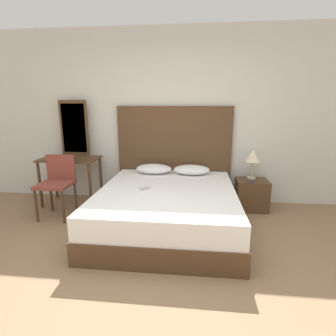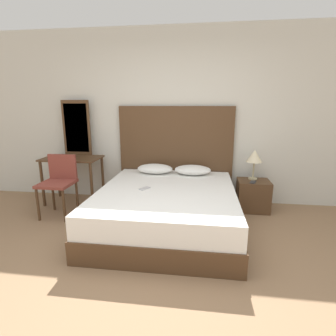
{
  "view_description": "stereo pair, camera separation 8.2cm",
  "coord_description": "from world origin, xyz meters",
  "px_view_note": "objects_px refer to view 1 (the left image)",
  "views": [
    {
      "loc": [
        0.37,
        -1.91,
        1.55
      ],
      "look_at": [
        0.02,
        1.32,
        0.77
      ],
      "focal_mm": 28.0,
      "sensor_mm": 36.0,
      "label": 1
    },
    {
      "loc": [
        0.45,
        -1.9,
        1.55
      ],
      "look_at": [
        0.02,
        1.32,
        0.77
      ],
      "focal_mm": 28.0,
      "sensor_mm": 36.0,
      "label": 2
    }
  ],
  "objects_px": {
    "table_lamp": "(253,156)",
    "chair": "(57,180)",
    "phone_on_bed": "(145,189)",
    "nightstand": "(251,195)",
    "phone_on_nightstand": "(252,181)",
    "bed": "(167,208)",
    "vanity_desk": "(70,166)"
  },
  "relations": [
    {
      "from": "phone_on_bed",
      "to": "nightstand",
      "type": "distance_m",
      "value": 1.69
    },
    {
      "from": "bed",
      "to": "nightstand",
      "type": "distance_m",
      "value": 1.41
    },
    {
      "from": "phone_on_bed",
      "to": "table_lamp",
      "type": "relative_size",
      "value": 0.37
    },
    {
      "from": "bed",
      "to": "phone_on_bed",
      "type": "bearing_deg",
      "value": -175.19
    },
    {
      "from": "bed",
      "to": "phone_on_nightstand",
      "type": "xyz_separation_m",
      "value": [
        1.17,
        0.64,
        0.21
      ]
    },
    {
      "from": "bed",
      "to": "table_lamp",
      "type": "xyz_separation_m",
      "value": [
        1.19,
        0.81,
        0.55
      ]
    },
    {
      "from": "table_lamp",
      "to": "phone_on_nightstand",
      "type": "relative_size",
      "value": 2.72
    },
    {
      "from": "table_lamp",
      "to": "chair",
      "type": "height_order",
      "value": "table_lamp"
    },
    {
      "from": "phone_on_bed",
      "to": "phone_on_nightstand",
      "type": "relative_size",
      "value": 0.99
    },
    {
      "from": "table_lamp",
      "to": "phone_on_nightstand",
      "type": "bearing_deg",
      "value": -98.99
    },
    {
      "from": "bed",
      "to": "chair",
      "type": "distance_m",
      "value": 1.62
    },
    {
      "from": "vanity_desk",
      "to": "chair",
      "type": "height_order",
      "value": "chair"
    },
    {
      "from": "phone_on_bed",
      "to": "vanity_desk",
      "type": "height_order",
      "value": "vanity_desk"
    },
    {
      "from": "phone_on_bed",
      "to": "nightstand",
      "type": "xyz_separation_m",
      "value": [
        1.48,
        0.76,
        -0.29
      ]
    },
    {
      "from": "bed",
      "to": "chair",
      "type": "relative_size",
      "value": 2.3
    },
    {
      "from": "phone_on_bed",
      "to": "nightstand",
      "type": "bearing_deg",
      "value": 26.97
    },
    {
      "from": "phone_on_nightstand",
      "to": "vanity_desk",
      "type": "height_order",
      "value": "vanity_desk"
    },
    {
      "from": "phone_on_bed",
      "to": "chair",
      "type": "bearing_deg",
      "value": 169.13
    },
    {
      "from": "bed",
      "to": "phone_on_bed",
      "type": "relative_size",
      "value": 12.0
    },
    {
      "from": "vanity_desk",
      "to": "phone_on_bed",
      "type": "bearing_deg",
      "value": -28.39
    },
    {
      "from": "nightstand",
      "to": "vanity_desk",
      "type": "xyz_separation_m",
      "value": [
        -2.81,
        -0.04,
        0.38
      ]
    },
    {
      "from": "bed",
      "to": "chair",
      "type": "bearing_deg",
      "value": 171.9
    },
    {
      "from": "phone_on_nightstand",
      "to": "chair",
      "type": "xyz_separation_m",
      "value": [
        -2.75,
        -0.41,
        0.05
      ]
    },
    {
      "from": "phone_on_bed",
      "to": "nightstand",
      "type": "height_order",
      "value": "phone_on_bed"
    },
    {
      "from": "table_lamp",
      "to": "nightstand",
      "type": "bearing_deg",
      "value": -85.74
    },
    {
      "from": "bed",
      "to": "phone_on_nightstand",
      "type": "relative_size",
      "value": 11.94
    },
    {
      "from": "table_lamp",
      "to": "vanity_desk",
      "type": "bearing_deg",
      "value": -177.64
    },
    {
      "from": "phone_on_bed",
      "to": "table_lamp",
      "type": "distance_m",
      "value": 1.72
    },
    {
      "from": "vanity_desk",
      "to": "bed",
      "type": "bearing_deg",
      "value": -23.28
    },
    {
      "from": "nightstand",
      "to": "chair",
      "type": "relative_size",
      "value": 0.54
    },
    {
      "from": "phone_on_bed",
      "to": "chair",
      "type": "relative_size",
      "value": 0.19
    },
    {
      "from": "bed",
      "to": "nightstand",
      "type": "relative_size",
      "value": 4.28
    }
  ]
}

